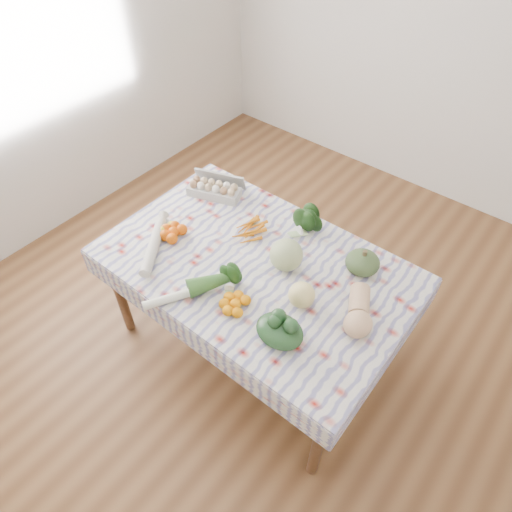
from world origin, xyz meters
TOP-DOWN VIEW (x-y plane):
  - ground at (0.00, 0.00)m, footprint 4.50×4.50m
  - wall_back at (0.00, 2.25)m, footprint 4.00×0.04m
  - dining_table at (0.00, 0.00)m, footprint 1.60×1.00m
  - tablecloth at (0.00, 0.00)m, footprint 1.66×1.06m
  - egg_carton at (-0.57, 0.29)m, footprint 0.35×0.24m
  - carrot_bunch at (-0.18, 0.16)m, footprint 0.24×0.23m
  - kale_bunch at (0.07, 0.37)m, footprint 0.19×0.18m
  - kabocha_squash at (0.47, 0.31)m, footprint 0.24×0.24m
  - cabbage at (0.14, 0.08)m, footprint 0.20×0.20m
  - butternut_squash at (0.61, 0.02)m, footprint 0.25×0.32m
  - orange_cluster at (-0.50, -0.13)m, footprint 0.23×0.23m
  - broccoli at (-0.01, -0.21)m, footprint 0.18×0.18m
  - mandarin_cluster at (0.11, -0.29)m, footprint 0.22×0.22m
  - grapefruit at (0.34, -0.07)m, footprint 0.17×0.17m
  - spinach_bag at (0.38, -0.30)m, footprint 0.28×0.24m
  - daikon at (-0.50, -0.28)m, footprint 0.30×0.39m
  - leek at (-0.13, -0.39)m, footprint 0.26×0.41m

SIDE VIEW (x-z plane):
  - ground at x=0.00m, z-range 0.00..0.00m
  - dining_table at x=0.00m, z-range 0.30..1.05m
  - tablecloth at x=0.00m, z-range 0.75..0.76m
  - carrot_bunch at x=-0.18m, z-range 0.76..0.80m
  - leek at x=-0.13m, z-range 0.76..0.81m
  - mandarin_cluster at x=0.11m, z-range 0.76..0.82m
  - daikon at x=-0.50m, z-range 0.76..0.82m
  - orange_cluster at x=-0.50m, z-range 0.76..0.83m
  - egg_carton at x=-0.57m, z-range 0.76..0.85m
  - broccoli at x=-0.01m, z-range 0.76..0.86m
  - spinach_bag at x=0.38m, z-range 0.76..0.87m
  - kabocha_squash at x=0.47m, z-range 0.76..0.88m
  - kale_bunch at x=0.07m, z-range 0.76..0.89m
  - butternut_squash at x=0.61m, z-range 0.76..0.90m
  - grapefruit at x=0.34m, z-range 0.76..0.90m
  - cabbage at x=0.14m, z-range 0.76..0.94m
  - wall_back at x=0.00m, z-range 0.00..2.80m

